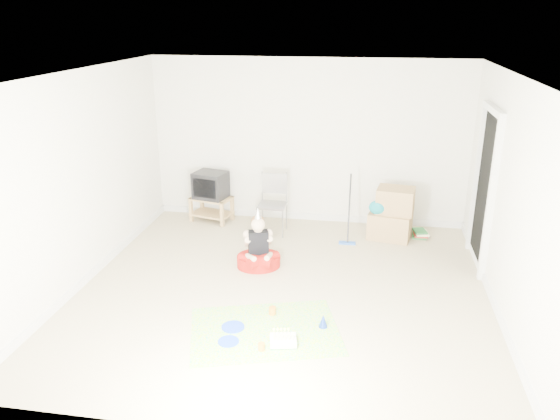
% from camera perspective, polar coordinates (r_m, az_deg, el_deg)
% --- Properties ---
extents(ground, '(5.00, 5.00, 0.00)m').
position_cam_1_polar(ground, '(6.80, 0.28, -8.33)').
color(ground, '#C0B08A').
rests_on(ground, ground).
extents(doorway_recess, '(0.02, 0.90, 2.05)m').
position_cam_1_polar(doorway_recess, '(7.60, 20.62, 1.82)').
color(doorway_recess, black).
rests_on(doorway_recess, ground).
extents(tv_stand, '(0.72, 0.55, 0.40)m').
position_cam_1_polar(tv_stand, '(8.97, -7.16, 0.35)').
color(tv_stand, '#AC844D').
rests_on(tv_stand, ground).
extents(crt_tv, '(0.57, 0.51, 0.43)m').
position_cam_1_polar(crt_tv, '(8.86, -7.26, 2.61)').
color(crt_tv, black).
rests_on(crt_tv, tv_stand).
extents(folding_chair, '(0.43, 0.41, 0.94)m').
position_cam_1_polar(folding_chair, '(8.33, -0.81, 0.52)').
color(folding_chair, gray).
rests_on(folding_chair, ground).
extents(cardboard_boxes, '(0.70, 0.58, 0.78)m').
position_cam_1_polar(cardboard_boxes, '(8.35, 11.57, -0.45)').
color(cardboard_boxes, '#AA8452').
rests_on(cardboard_boxes, ground).
extents(floor_mop, '(0.25, 0.34, 1.00)m').
position_cam_1_polar(floor_mop, '(8.05, 7.11, -1.81)').
color(floor_mop, blue).
rests_on(floor_mop, ground).
extents(book_pile, '(0.23, 0.28, 0.12)m').
position_cam_1_polar(book_pile, '(8.59, 14.46, -2.38)').
color(book_pile, '#22682F').
rests_on(book_pile, ground).
extents(seated_woman, '(0.73, 0.73, 0.84)m').
position_cam_1_polar(seated_woman, '(7.33, -2.26, -4.60)').
color(seated_woman, '#AD1710').
rests_on(seated_woman, ground).
extents(party_mat, '(1.83, 1.54, 0.01)m').
position_cam_1_polar(party_mat, '(6.00, -1.59, -12.49)').
color(party_mat, '#E02F85').
rests_on(party_mat, ground).
extents(birthday_cake, '(0.31, 0.26, 0.14)m').
position_cam_1_polar(birthday_cake, '(5.77, 0.33, -13.54)').
color(birthday_cake, white).
rests_on(birthday_cake, party_mat).
extents(blue_plate_near, '(0.34, 0.34, 0.01)m').
position_cam_1_polar(blue_plate_near, '(6.07, -4.93, -12.07)').
color(blue_plate_near, blue).
rests_on(blue_plate_near, party_mat).
extents(blue_plate_far, '(0.26, 0.26, 0.01)m').
position_cam_1_polar(blue_plate_far, '(5.84, -5.41, -13.51)').
color(blue_plate_far, blue).
rests_on(blue_plate_far, party_mat).
extents(orange_cup_near, '(0.10, 0.10, 0.09)m').
position_cam_1_polar(orange_cup_near, '(6.26, -0.80, -10.48)').
color(orange_cup_near, orange).
rests_on(orange_cup_near, party_mat).
extents(orange_cup_far, '(0.08, 0.08, 0.08)m').
position_cam_1_polar(orange_cup_far, '(5.68, -1.96, -14.09)').
color(orange_cup_far, orange).
rests_on(orange_cup_far, party_mat).
extents(blue_party_hat, '(0.11, 0.11, 0.15)m').
position_cam_1_polar(blue_party_hat, '(6.04, 4.53, -11.48)').
color(blue_party_hat, '#1839AD').
rests_on(blue_party_hat, party_mat).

